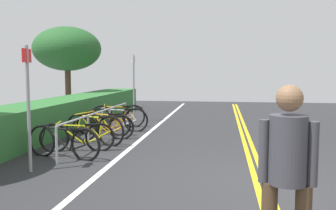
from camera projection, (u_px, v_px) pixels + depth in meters
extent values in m
cube|color=#2B2B2D|center=(262.00, 188.00, 5.80)|extent=(31.82, 12.83, 0.05)
cube|color=gold|center=(267.00, 186.00, 5.78)|extent=(28.64, 0.10, 0.00)
cube|color=gold|center=(257.00, 186.00, 5.81)|extent=(28.64, 0.10, 0.00)
cube|color=white|center=(94.00, 178.00, 6.20)|extent=(28.64, 0.12, 0.00)
cylinder|color=#9EA0A5|center=(57.00, 145.00, 7.14)|extent=(0.05, 0.05, 0.74)
cylinder|color=#9EA0A5|center=(88.00, 131.00, 8.83)|extent=(0.05, 0.05, 0.74)
cylinder|color=#9EA0A5|center=(110.00, 121.00, 10.51)|extent=(0.05, 0.05, 0.74)
cylinder|color=#9EA0A5|center=(126.00, 114.00, 12.20)|extent=(0.05, 0.05, 0.74)
cylinder|color=#9EA0A5|center=(100.00, 112.00, 9.64)|extent=(5.13, 0.04, 0.04)
torus|color=black|center=(42.00, 141.00, 7.82)|extent=(0.21, 0.70, 0.70)
torus|color=black|center=(85.00, 145.00, 7.41)|extent=(0.21, 0.70, 0.70)
cylinder|color=black|center=(58.00, 139.00, 7.66)|extent=(0.18, 0.62, 0.48)
cylinder|color=black|center=(60.00, 129.00, 7.61)|extent=(0.20, 0.74, 0.07)
cylinder|color=black|center=(72.00, 141.00, 7.52)|extent=(0.08, 0.18, 0.43)
cylinder|color=black|center=(78.00, 148.00, 7.49)|extent=(0.12, 0.39, 0.18)
cylinder|color=black|center=(80.00, 138.00, 7.45)|extent=(0.10, 0.27, 0.30)
cylinder|color=black|center=(44.00, 134.00, 7.78)|extent=(0.07, 0.15, 0.32)
cube|color=black|center=(75.00, 129.00, 7.47)|extent=(0.12, 0.21, 0.05)
cylinder|color=black|center=(45.00, 125.00, 7.74)|extent=(0.45, 0.13, 0.03)
torus|color=black|center=(54.00, 138.00, 8.23)|extent=(0.20, 0.67, 0.67)
torus|color=black|center=(100.00, 137.00, 8.31)|extent=(0.20, 0.67, 0.67)
cylinder|color=yellow|center=(71.00, 134.00, 8.25)|extent=(0.16, 0.57, 0.46)
cylinder|color=yellow|center=(74.00, 126.00, 8.24)|extent=(0.19, 0.68, 0.07)
cylinder|color=yellow|center=(87.00, 135.00, 8.28)|extent=(0.07, 0.17, 0.41)
cylinder|color=yellow|center=(92.00, 141.00, 8.30)|extent=(0.12, 0.37, 0.17)
cylinder|color=yellow|center=(95.00, 132.00, 8.29)|extent=(0.09, 0.25, 0.29)
cylinder|color=yellow|center=(56.00, 132.00, 8.22)|extent=(0.06, 0.14, 0.30)
cube|color=black|center=(90.00, 125.00, 8.26)|extent=(0.12, 0.21, 0.05)
cylinder|color=yellow|center=(58.00, 123.00, 8.21)|extent=(0.45, 0.13, 0.03)
torus|color=black|center=(78.00, 129.00, 9.25)|extent=(0.26, 0.76, 0.77)
torus|color=black|center=(110.00, 131.00, 8.86)|extent=(0.26, 0.76, 0.77)
cylinder|color=yellow|center=(90.00, 126.00, 9.09)|extent=(0.18, 0.54, 0.53)
cylinder|color=yellow|center=(92.00, 117.00, 9.05)|extent=(0.21, 0.64, 0.07)
cylinder|color=yellow|center=(101.00, 128.00, 8.96)|extent=(0.08, 0.16, 0.47)
cylinder|color=yellow|center=(105.00, 134.00, 8.93)|extent=(0.13, 0.35, 0.19)
cylinder|color=yellow|center=(107.00, 125.00, 8.89)|extent=(0.10, 0.24, 0.32)
cylinder|color=yellow|center=(80.00, 122.00, 9.21)|extent=(0.07, 0.14, 0.35)
cube|color=black|center=(103.00, 117.00, 8.91)|extent=(0.13, 0.21, 0.05)
cylinder|color=yellow|center=(81.00, 114.00, 9.17)|extent=(0.45, 0.15, 0.03)
torus|color=black|center=(85.00, 128.00, 9.62)|extent=(0.23, 0.67, 0.68)
torus|color=black|center=(121.00, 128.00, 9.73)|extent=(0.23, 0.67, 0.68)
cylinder|color=orange|center=(98.00, 125.00, 9.66)|extent=(0.18, 0.54, 0.46)
cylinder|color=orange|center=(101.00, 117.00, 9.65)|extent=(0.20, 0.64, 0.07)
cylinder|color=orange|center=(111.00, 125.00, 9.70)|extent=(0.08, 0.16, 0.42)
cylinder|color=orange|center=(115.00, 130.00, 9.72)|extent=(0.13, 0.34, 0.17)
cylinder|color=orange|center=(117.00, 123.00, 9.71)|extent=(0.10, 0.24, 0.29)
cylinder|color=orange|center=(86.00, 123.00, 9.62)|extent=(0.07, 0.13, 0.31)
cube|color=black|center=(113.00, 117.00, 9.68)|extent=(0.13, 0.21, 0.05)
cylinder|color=orange|center=(88.00, 115.00, 9.60)|extent=(0.45, 0.15, 0.03)
torus|color=black|center=(88.00, 124.00, 10.49)|extent=(0.11, 0.67, 0.67)
torus|color=black|center=(120.00, 125.00, 10.28)|extent=(0.11, 0.67, 0.67)
cylinder|color=orange|center=(99.00, 121.00, 10.40)|extent=(0.08, 0.56, 0.46)
cylinder|color=orange|center=(101.00, 114.00, 10.37)|extent=(0.09, 0.66, 0.07)
cylinder|color=orange|center=(110.00, 122.00, 10.33)|extent=(0.05, 0.16, 0.41)
cylinder|color=orange|center=(114.00, 127.00, 10.32)|extent=(0.06, 0.35, 0.17)
cylinder|color=orange|center=(116.00, 120.00, 10.29)|extent=(0.05, 0.24, 0.28)
cylinder|color=orange|center=(89.00, 119.00, 10.47)|extent=(0.05, 0.13, 0.30)
cube|color=black|center=(112.00, 114.00, 10.30)|extent=(0.10, 0.21, 0.05)
cylinder|color=orange|center=(90.00, 112.00, 10.44)|extent=(0.46, 0.06, 0.03)
torus|color=black|center=(100.00, 120.00, 11.01)|extent=(0.13, 0.74, 0.74)
torus|color=black|center=(136.00, 120.00, 10.96)|extent=(0.13, 0.74, 0.74)
cylinder|color=silver|center=(113.00, 117.00, 10.98)|extent=(0.10, 0.62, 0.50)
cylinder|color=silver|center=(116.00, 110.00, 10.96)|extent=(0.11, 0.74, 0.07)
cylinder|color=silver|center=(126.00, 118.00, 10.97)|extent=(0.05, 0.18, 0.45)
cylinder|color=silver|center=(130.00, 123.00, 10.98)|extent=(0.08, 0.39, 0.19)
cylinder|color=silver|center=(132.00, 115.00, 10.95)|extent=(0.06, 0.27, 0.31)
cylinder|color=silver|center=(102.00, 115.00, 10.99)|extent=(0.05, 0.15, 0.33)
cube|color=black|center=(128.00, 110.00, 10.94)|extent=(0.10, 0.21, 0.05)
cylinder|color=silver|center=(103.00, 108.00, 10.97)|extent=(0.46, 0.08, 0.03)
torus|color=black|center=(102.00, 117.00, 11.68)|extent=(0.29, 0.73, 0.75)
torus|color=black|center=(134.00, 116.00, 11.85)|extent=(0.29, 0.73, 0.75)
cylinder|color=orange|center=(114.00, 114.00, 11.73)|extent=(0.22, 0.57, 0.51)
cylinder|color=orange|center=(116.00, 107.00, 11.72)|extent=(0.25, 0.67, 0.07)
cylinder|color=orange|center=(125.00, 114.00, 11.79)|extent=(0.09, 0.17, 0.46)
cylinder|color=orange|center=(128.00, 119.00, 11.83)|extent=(0.15, 0.36, 0.19)
cylinder|color=orange|center=(130.00, 112.00, 11.82)|extent=(0.11, 0.25, 0.32)
cylinder|color=orange|center=(103.00, 112.00, 11.67)|extent=(0.08, 0.14, 0.34)
cube|color=black|center=(127.00, 106.00, 11.78)|extent=(0.14, 0.22, 0.05)
cylinder|color=orange|center=(105.00, 105.00, 11.66)|extent=(0.45, 0.17, 0.03)
cylinder|color=#3F3F47|center=(288.00, 150.00, 3.13)|extent=(0.32, 0.32, 0.60)
sphere|color=#8C6647|center=(290.00, 98.00, 3.09)|extent=(0.23, 0.23, 0.23)
cylinder|color=#3F3F47|center=(264.00, 151.00, 3.20)|extent=(0.09, 0.09, 0.55)
cylinder|color=#3F3F47|center=(313.00, 154.00, 3.08)|extent=(0.09, 0.09, 0.55)
cylinder|color=gray|center=(29.00, 109.00, 6.51)|extent=(0.06, 0.06, 2.26)
cube|color=red|center=(27.00, 56.00, 6.42)|extent=(0.36, 0.08, 0.24)
cylinder|color=gray|center=(134.00, 88.00, 12.98)|extent=(0.06, 0.06, 2.38)
cube|color=white|center=(133.00, 60.00, 12.89)|extent=(0.36, 0.04, 0.24)
cube|color=#2D6B30|center=(61.00, 114.00, 11.40)|extent=(14.13, 1.38, 0.92)
cylinder|color=#473323|center=(68.00, 91.00, 15.91)|extent=(0.25, 0.25, 1.90)
ellipsoid|color=#235626|center=(67.00, 49.00, 15.75)|extent=(2.88, 2.88, 1.88)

